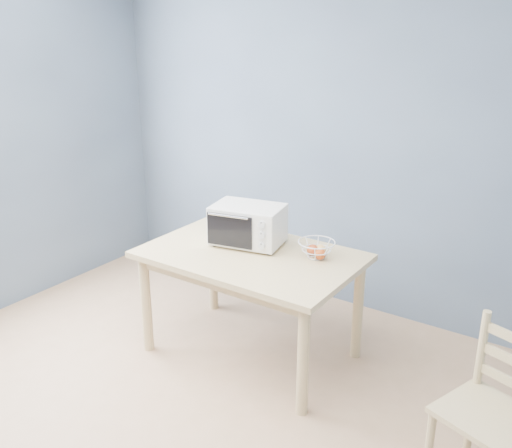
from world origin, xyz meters
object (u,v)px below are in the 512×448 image
Objects in this scene: fruit_basket at (317,249)px; dining_chair at (492,415)px; dining_table at (251,267)px; toaster_oven at (245,224)px.

dining_chair is (1.25, -0.54, -0.38)m from fruit_basket.
fruit_basket is 0.36× the size of dining_chair.
dining_chair is at bearing -23.45° from fruit_basket.
toaster_oven reaches higher than dining_table.
dining_table is 0.30m from toaster_oven.
toaster_oven reaches higher than fruit_basket.
dining_table is 1.62× the size of dining_chair.
dining_chair is (1.76, -0.48, -0.47)m from toaster_oven.
toaster_oven reaches higher than dining_chair.
fruit_basket is at bearing 175.95° from dining_chair.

